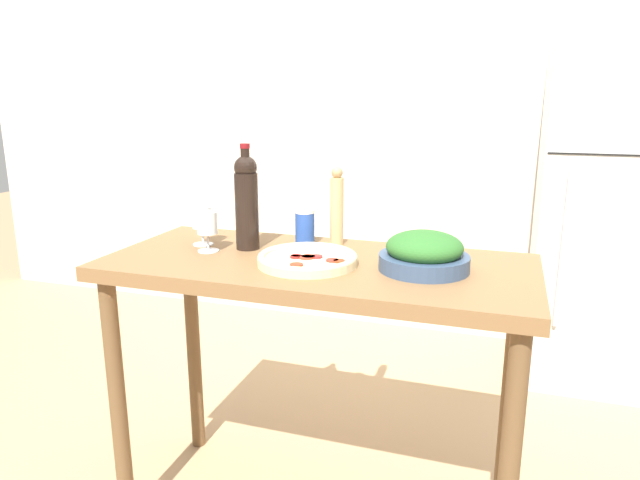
{
  "coord_description": "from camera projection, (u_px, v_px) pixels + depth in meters",
  "views": [
    {
      "loc": [
        0.56,
        -1.67,
        1.46
      ],
      "look_at": [
        0.0,
        0.03,
        1.01
      ],
      "focal_mm": 32.0,
      "sensor_mm": 36.0,
      "label": 1
    }
  ],
  "objects": [
    {
      "name": "wall_back",
      "position": [
        414.0,
        124.0,
        3.45
      ],
      "size": [
        6.4,
        0.08,
        2.6
      ],
      "color": "silver",
      "rests_on": "ground_plane"
    },
    {
      "name": "refrigerator",
      "position": [
        615.0,
        223.0,
        2.9
      ],
      "size": [
        0.75,
        0.66,
        1.68
      ],
      "color": "silver",
      "rests_on": "ground_plane"
    },
    {
      "name": "prep_counter",
      "position": [
        317.0,
        299.0,
        1.86
      ],
      "size": [
        1.37,
        0.61,
        0.95
      ],
      "color": "brown",
      "rests_on": "ground_plane"
    },
    {
      "name": "wine_bottle",
      "position": [
        247.0,
        200.0,
        1.93
      ],
      "size": [
        0.08,
        0.08,
        0.36
      ],
      "color": "black",
      "rests_on": "prep_counter"
    },
    {
      "name": "wine_glass_near",
      "position": [
        207.0,
        225.0,
        1.91
      ],
      "size": [
        0.07,
        0.07,
        0.14
      ],
      "color": "silver",
      "rests_on": "prep_counter"
    },
    {
      "name": "wine_glass_far",
      "position": [
        202.0,
        219.0,
        2.0
      ],
      "size": [
        0.07,
        0.07,
        0.14
      ],
      "color": "silver",
      "rests_on": "prep_counter"
    },
    {
      "name": "pepper_mill",
      "position": [
        337.0,
        207.0,
        2.0
      ],
      "size": [
        0.05,
        0.05,
        0.28
      ],
      "color": "tan",
      "rests_on": "prep_counter"
    },
    {
      "name": "salad_bowl",
      "position": [
        424.0,
        253.0,
        1.72
      ],
      "size": [
        0.27,
        0.27,
        0.12
      ],
      "color": "#384C6B",
      "rests_on": "prep_counter"
    },
    {
      "name": "homemade_pizza",
      "position": [
        308.0,
        259.0,
        1.78
      ],
      "size": [
        0.31,
        0.31,
        0.04
      ],
      "color": "beige",
      "rests_on": "prep_counter"
    },
    {
      "name": "salt_canister",
      "position": [
        305.0,
        227.0,
        2.01
      ],
      "size": [
        0.07,
        0.07,
        0.13
      ],
      "color": "#284CA3",
      "rests_on": "prep_counter"
    }
  ]
}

